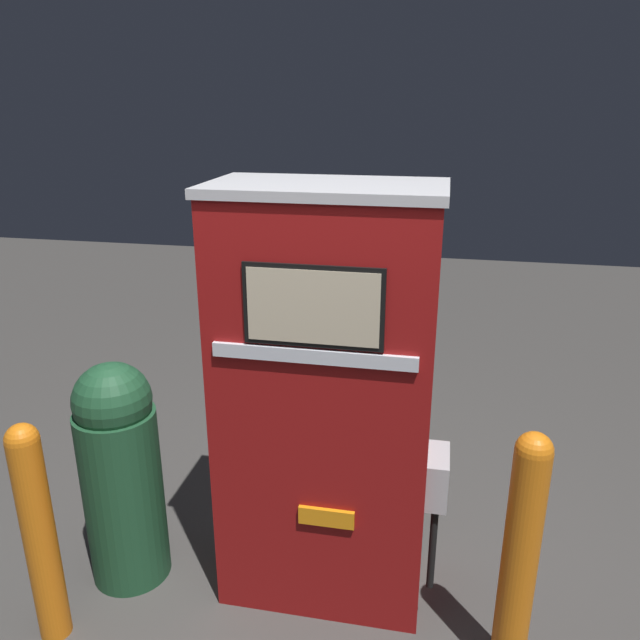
# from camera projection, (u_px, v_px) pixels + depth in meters

# --- Properties ---
(ground_plane) EXTENTS (14.00, 14.00, 0.00)m
(ground_plane) POSITION_uv_depth(u_px,v_px,m) (314.00, 618.00, 2.84)
(ground_plane) COLOR #423F3D
(gas_pump) EXTENTS (1.02, 0.55, 1.93)m
(gas_pump) POSITION_uv_depth(u_px,v_px,m) (326.00, 403.00, 2.75)
(gas_pump) COLOR maroon
(gas_pump) RESTS_ON ground_plane
(safety_bollard) EXTENTS (0.14, 0.14, 1.12)m
(safety_bollard) POSITION_uv_depth(u_px,v_px,m) (520.00, 555.00, 2.39)
(safety_bollard) COLOR orange
(safety_bollard) RESTS_ON ground_plane
(trash_bin) EXTENTS (0.37, 0.37, 1.13)m
(trash_bin) POSITION_uv_depth(u_px,v_px,m) (121.00, 471.00, 2.94)
(trash_bin) COLOR #1E4C2D
(trash_bin) RESTS_ON ground_plane
(safety_bollard_far) EXTENTS (0.13, 0.13, 1.04)m
(safety_bollard_far) POSITION_uv_depth(u_px,v_px,m) (38.00, 530.00, 2.59)
(safety_bollard_far) COLOR orange
(safety_bollard_far) RESTS_ON ground_plane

